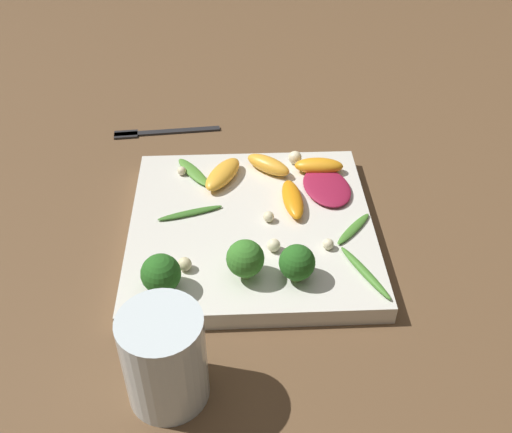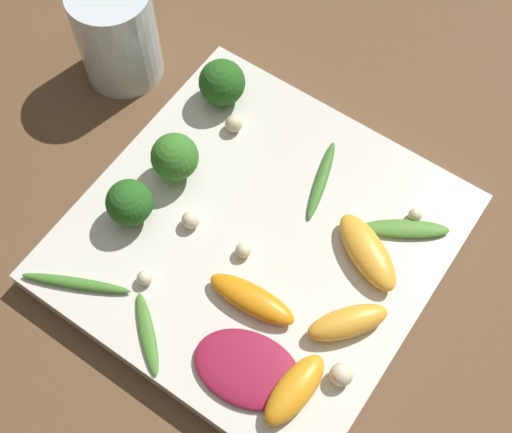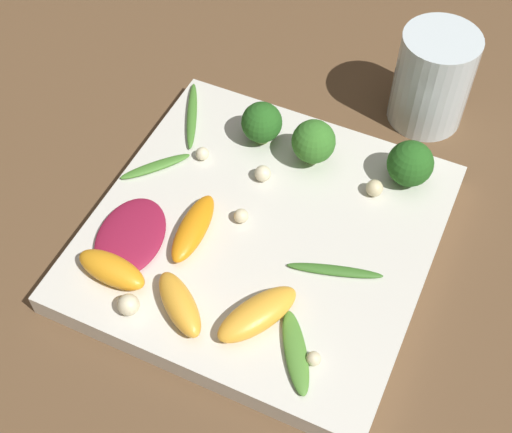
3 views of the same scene
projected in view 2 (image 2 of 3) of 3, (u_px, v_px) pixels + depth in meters
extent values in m
plane|color=brown|center=(258.00, 246.00, 0.64)|extent=(2.40, 2.40, 0.00)
cube|color=silver|center=(258.00, 240.00, 0.63)|extent=(0.30, 0.30, 0.02)
cylinder|color=silver|center=(117.00, 33.00, 0.68)|extent=(0.08, 0.08, 0.10)
ellipsoid|color=maroon|center=(247.00, 369.00, 0.56)|extent=(0.08, 0.10, 0.01)
ellipsoid|color=orange|center=(295.00, 390.00, 0.54)|extent=(0.07, 0.03, 0.02)
ellipsoid|color=orange|center=(252.00, 299.00, 0.58)|extent=(0.03, 0.08, 0.02)
ellipsoid|color=#FCAD33|center=(367.00, 252.00, 0.60)|extent=(0.06, 0.08, 0.02)
ellipsoid|color=#FCAD33|center=(348.00, 322.00, 0.57)|extent=(0.07, 0.06, 0.02)
cylinder|color=#84AD5B|center=(223.00, 94.00, 0.68)|extent=(0.01, 0.01, 0.01)
sphere|color=#26601E|center=(222.00, 82.00, 0.66)|extent=(0.04, 0.04, 0.04)
cylinder|color=#84AD5B|center=(177.00, 168.00, 0.64)|extent=(0.01, 0.01, 0.02)
sphere|color=#387A28|center=(175.00, 157.00, 0.62)|extent=(0.04, 0.04, 0.04)
cylinder|color=#7A9E51|center=(133.00, 212.00, 0.62)|extent=(0.01, 0.01, 0.01)
sphere|color=#26601E|center=(129.00, 203.00, 0.60)|extent=(0.04, 0.04, 0.04)
ellipsoid|color=#518E33|center=(406.00, 229.00, 0.61)|extent=(0.06, 0.07, 0.01)
ellipsoid|color=#3D7528|center=(321.00, 180.00, 0.64)|extent=(0.08, 0.03, 0.01)
ellipsoid|color=#47842D|center=(147.00, 334.00, 0.57)|extent=(0.06, 0.06, 0.01)
ellipsoid|color=#47842D|center=(76.00, 283.00, 0.59)|extent=(0.05, 0.09, 0.01)
sphere|color=beige|center=(415.00, 215.00, 0.62)|extent=(0.01, 0.01, 0.01)
sphere|color=beige|center=(191.00, 220.00, 0.61)|extent=(0.02, 0.02, 0.02)
sphere|color=beige|center=(145.00, 278.00, 0.59)|extent=(0.01, 0.01, 0.01)
sphere|color=beige|center=(243.00, 250.00, 0.60)|extent=(0.01, 0.01, 0.01)
sphere|color=beige|center=(234.00, 124.00, 0.66)|extent=(0.02, 0.02, 0.02)
sphere|color=beige|center=(341.00, 375.00, 0.55)|extent=(0.02, 0.02, 0.02)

